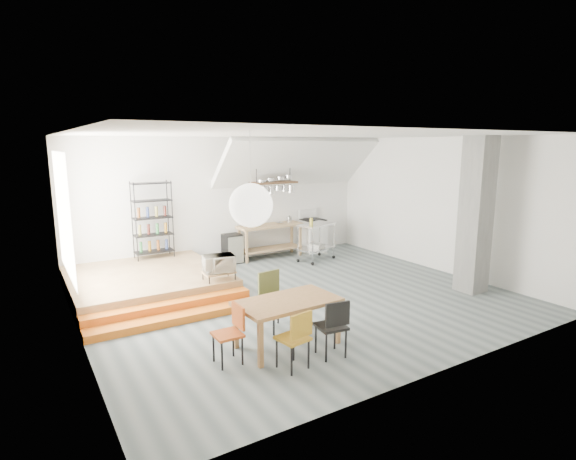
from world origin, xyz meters
TOP-DOWN VIEW (x-y plane):
  - floor at (0.00, 0.00)m, footprint 8.00×8.00m
  - wall_back at (0.00, 3.50)m, footprint 8.00×0.04m
  - wall_left at (-4.00, 0.00)m, footprint 0.04×7.00m
  - wall_right at (4.00, 0.00)m, footprint 0.04×7.00m
  - ceiling at (0.00, 0.00)m, footprint 8.00×7.00m
  - slope_ceiling at (1.80, 2.90)m, footprint 4.40×1.44m
  - window_pane at (-3.98, 1.50)m, footprint 0.02×2.50m
  - platform at (-2.50, 2.00)m, footprint 3.00×3.00m
  - step_lower at (-2.50, 0.05)m, footprint 3.00×0.35m
  - step_upper at (-2.50, 0.40)m, footprint 3.00×0.35m
  - concrete_column at (3.30, -1.50)m, footprint 0.50×0.50m
  - kitchen_counter at (1.10, 3.15)m, footprint 1.80×0.60m
  - stove at (2.50, 3.16)m, footprint 0.60×0.60m
  - pot_rack at (1.13, 2.92)m, footprint 1.20×0.50m
  - wire_shelving at (-2.00, 3.20)m, footprint 0.88×0.38m
  - microwave_shelf at (-1.40, 0.75)m, footprint 0.60×0.40m
  - paper_lantern at (-1.94, -1.77)m, footprint 0.60×0.60m
  - dining_table at (-1.34, -1.74)m, footprint 1.57×0.93m
  - chair_mustard at (-1.64, -2.44)m, footprint 0.44×0.44m
  - chair_black at (-0.99, -2.42)m, footprint 0.45×0.45m
  - chair_olive at (-1.19, -1.03)m, footprint 0.48×0.48m
  - chair_red at (-2.28, -1.79)m, footprint 0.38×0.38m
  - rolling_cart at (1.99, 2.25)m, footprint 1.11×0.82m
  - mini_fridge at (0.00, 3.20)m, footprint 0.44×0.44m
  - microwave at (-1.40, 0.75)m, footprint 0.65×0.50m
  - bowl at (1.36, 3.10)m, footprint 0.21×0.21m

SIDE VIEW (x-z plane):
  - floor at x=0.00m, z-range 0.00..0.00m
  - step_lower at x=-2.50m, z-range 0.00..0.13m
  - step_upper at x=-2.50m, z-range 0.00..0.27m
  - platform at x=-2.50m, z-range 0.00..0.40m
  - mini_fridge at x=0.00m, z-range 0.00..0.75m
  - stove at x=2.50m, z-range -0.11..1.07m
  - chair_red at x=-2.28m, z-range 0.08..0.91m
  - chair_mustard at x=-1.64m, z-range 0.08..0.92m
  - chair_black at x=-0.99m, z-range 0.08..0.95m
  - microwave_shelf at x=-1.40m, z-range 0.46..0.63m
  - chair_olive at x=-1.19m, z-range 0.09..1.05m
  - kitchen_counter at x=1.10m, z-range 0.17..1.08m
  - rolling_cart at x=1.99m, z-range 0.15..1.13m
  - dining_table at x=-1.34m, z-range 0.28..1.01m
  - microwave at x=-1.40m, z-range 0.56..0.89m
  - bowl at x=1.36m, z-range 0.91..0.96m
  - wire_shelving at x=-2.00m, z-range 0.43..2.23m
  - wall_back at x=0.00m, z-range 0.00..3.20m
  - wall_left at x=-4.00m, z-range 0.00..3.20m
  - wall_right at x=4.00m, z-range 0.00..3.20m
  - concrete_column at x=3.30m, z-range 0.00..3.20m
  - window_pane at x=-3.98m, z-range 0.70..2.90m
  - pot_rack at x=1.13m, z-range 1.26..2.69m
  - paper_lantern at x=-1.94m, z-range 1.90..2.50m
  - slope_ceiling at x=1.80m, z-range 1.89..3.21m
  - ceiling at x=0.00m, z-range 3.19..3.21m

